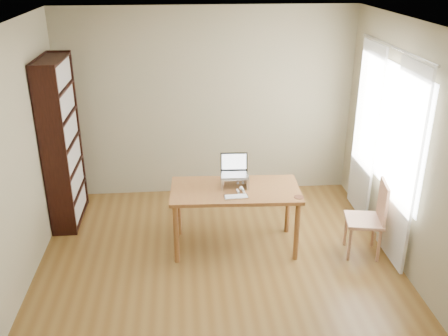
% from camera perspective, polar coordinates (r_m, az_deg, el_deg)
% --- Properties ---
extents(room, '(4.04, 4.54, 2.64)m').
position_cam_1_polar(room, '(4.77, -0.03, -0.06)').
color(room, brown).
rests_on(room, ground).
extents(bookshelf, '(0.30, 0.90, 2.10)m').
position_cam_1_polar(bookshelf, '(6.45, -18.01, 2.73)').
color(bookshelf, black).
rests_on(bookshelf, ground).
extents(curtains, '(0.03, 1.90, 2.25)m').
position_cam_1_polar(curtains, '(5.98, 17.66, 2.40)').
color(curtains, white).
rests_on(curtains, ground).
extents(desk, '(1.49, 0.79, 0.75)m').
position_cam_1_polar(desk, '(5.68, 1.29, -3.24)').
color(desk, brown).
rests_on(desk, ground).
extents(laptop_stand, '(0.32, 0.25, 0.13)m').
position_cam_1_polar(laptop_stand, '(5.67, 1.22, -1.29)').
color(laptop_stand, silver).
rests_on(laptop_stand, desk).
extents(laptop, '(0.32, 0.27, 0.22)m').
position_cam_1_polar(laptop, '(5.68, 1.17, -0.09)').
color(laptop, silver).
rests_on(laptop, laptop_stand).
extents(keyboard, '(0.27, 0.13, 0.02)m').
position_cam_1_polar(keyboard, '(5.43, 1.40, -3.31)').
color(keyboard, silver).
rests_on(keyboard, desk).
extents(coaster, '(0.11, 0.11, 0.01)m').
position_cam_1_polar(coaster, '(5.50, 8.54, -3.30)').
color(coaster, brown).
rests_on(coaster, desk).
extents(cat, '(0.23, 0.47, 0.14)m').
position_cam_1_polar(cat, '(5.71, 1.51, -1.38)').
color(cat, '#423934').
rests_on(cat, desk).
extents(chair, '(0.46, 0.46, 0.90)m').
position_cam_1_polar(chair, '(5.86, 16.40, -5.26)').
color(chair, tan).
rests_on(chair, ground).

